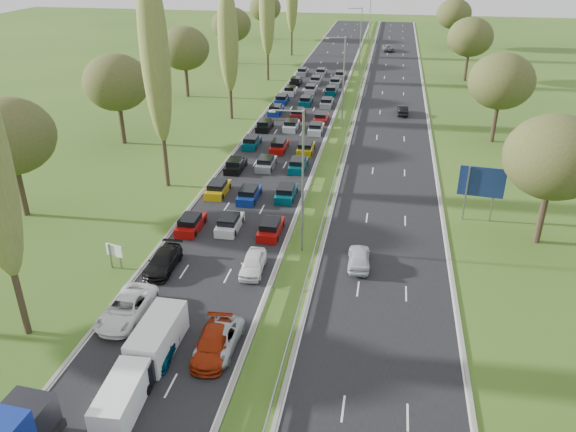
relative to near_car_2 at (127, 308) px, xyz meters
The scene contains 22 objects.
ground 49.41m from the near_car_2, 78.03° to the left, with size 260.00×260.00×0.00m, color #32561B.
near_carriageway 50.96m from the near_car_2, 86.07° to the left, with size 10.50×215.00×0.04m, color black.
far_carriageway 53.60m from the near_car_2, 71.51° to the left, with size 10.50×215.00×0.04m, color black.
central_reservation 51.85m from the near_car_2, 78.61° to the left, with size 2.36×215.00×0.32m.
lamp_columns 47.73m from the near_car_2, 77.53° to the left, with size 0.18×140.18×12.00m.
poplar_row 38.72m from the near_car_2, 98.97° to the left, with size 2.80×127.80×22.44m.
woodland_left 35.64m from the near_car_2, 117.71° to the left, with size 8.00×166.00×11.10m.
woodland_right 46.44m from the near_car_2, 49.64° to the left, with size 8.00×153.00×11.10m.
traffic_queue_fill 46.06m from the near_car_2, 85.65° to the left, with size 9.13×68.76×0.80m.
near_car_2 is the anchor object (origin of this frame).
near_car_3 6.43m from the near_car_2, 89.67° to the left, with size 1.98×4.87×1.41m, color black.
near_car_7 4.75m from the near_car_2, 39.99° to the right, with size 1.87×4.60×1.34m, color #053650.
near_car_10 7.36m from the near_car_2, 16.06° to the right, with size 2.24×4.87×1.35m, color #B4B9BE.
near_car_11 7.26m from the near_car_2, 20.09° to the right, with size 1.98×4.87×1.41m, color #942309.
near_car_12 10.19m from the near_car_2, 46.43° to the left, with size 1.69×4.19×1.43m, color white.
far_car_0 17.91m from the near_car_2, 32.80° to the left, with size 1.71×4.26×1.45m, color silver.
far_car_1 56.80m from the near_car_2, 70.98° to the left, with size 1.44×4.14×1.36m, color black.
far_car_2 107.66m from the near_car_2, 81.81° to the left, with size 2.39×5.18×1.44m, color slate.
white_van_front 8.51m from the near_car_2, 66.17° to the right, with size 1.84×4.70×1.89m.
white_van_rear 4.32m from the near_car_2, 37.46° to the right, with size 2.10×5.35×2.15m.
info_sign 6.97m from the near_car_2, 121.75° to the left, with size 1.48×0.47×2.10m.
direction_sign 32.06m from the near_car_2, 38.07° to the left, with size 3.99×0.52×5.20m.
Camera 1 is at (10.62, 2.83, 23.25)m, focal length 35.00 mm.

